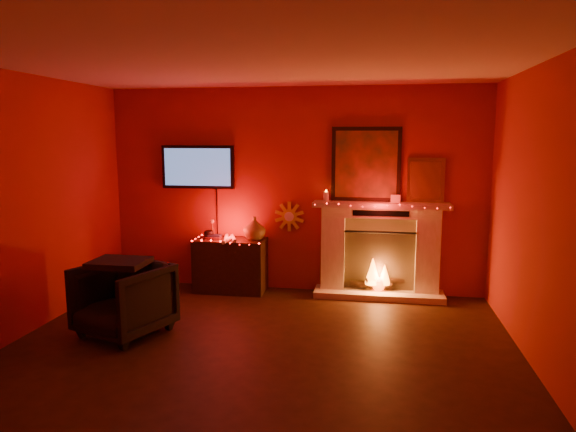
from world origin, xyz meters
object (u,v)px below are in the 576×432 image
fireplace (379,241)px  sunburst_clock (289,216)px  tv (198,167)px  armchair (124,299)px  console_table (232,261)px

fireplace → sunburst_clock: bearing=175.6°
tv → armchair: tv is taller
fireplace → tv: 2.61m
fireplace → sunburst_clock: size_ratio=5.45×
fireplace → sunburst_clock: (-1.19, 0.09, 0.28)m
fireplace → console_table: fireplace is taller
sunburst_clock → armchair: (-1.44, -1.89, -0.62)m
fireplace → console_table: (-1.93, -0.13, -0.32)m
fireplace → console_table: 1.96m
sunburst_clock → console_table: sunburst_clock is taller
armchair → fireplace: bearing=55.9°
sunburst_clock → console_table: bearing=-163.4°
fireplace → console_table: size_ratio=2.14×
fireplace → tv: bearing=178.5°
fireplace → armchair: 3.20m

